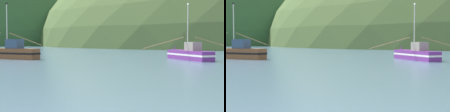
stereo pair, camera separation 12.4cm
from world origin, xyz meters
TOP-DOWN VIEW (x-y plane):
  - hill_far_center at (49.65, 235.23)m, footprint 208.94×167.15m
  - fishing_boat_purple at (11.63, 43.77)m, footprint 13.05×9.23m
  - fishing_boat_brown at (-13.60, 47.55)m, footprint 10.45×14.92m

SIDE VIEW (x-z plane):
  - hill_far_center at x=49.65m, z-range -38.56..38.56m
  - fishing_boat_purple at x=11.63m, z-range -3.01..4.63m
  - fishing_boat_brown at x=-13.60m, z-range -3.03..4.87m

